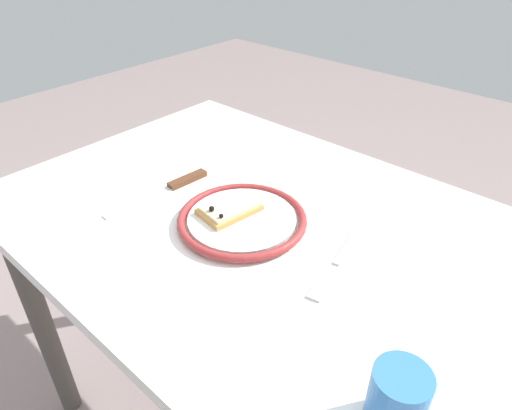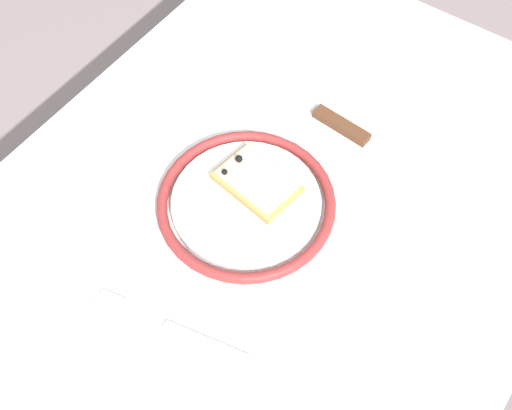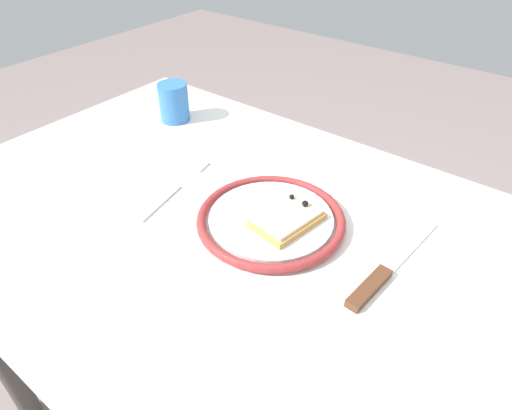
# 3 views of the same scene
# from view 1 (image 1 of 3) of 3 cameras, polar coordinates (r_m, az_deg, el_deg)

# --- Properties ---
(dining_table) EXTENTS (1.09, 0.71, 0.71)m
(dining_table) POSITION_cam_1_polar(r_m,az_deg,el_deg) (0.90, 2.04, -7.78)
(dining_table) COLOR white
(dining_table) RESTS_ON ground_plane
(plate) EXTENTS (0.24, 0.24, 0.02)m
(plate) POSITION_cam_1_polar(r_m,az_deg,el_deg) (0.84, -1.75, -1.81)
(plate) COLOR white
(plate) RESTS_ON dining_table
(pizza_slice_near) EXTENTS (0.09, 0.12, 0.03)m
(pizza_slice_near) POSITION_cam_1_polar(r_m,az_deg,el_deg) (0.84, -3.36, -0.44)
(pizza_slice_near) COLOR tan
(pizza_slice_near) RESTS_ON plate
(knife) EXTENTS (0.04, 0.24, 0.01)m
(knife) POSITION_cam_1_polar(r_m,az_deg,el_deg) (0.96, -9.99, 2.46)
(knife) COLOR silver
(knife) RESTS_ON dining_table
(fork) EXTENTS (0.06, 0.20, 0.00)m
(fork) POSITION_cam_1_polar(r_m,az_deg,el_deg) (0.77, 10.07, -6.99)
(fork) COLOR beige
(fork) RESTS_ON dining_table
(cup) EXTENTS (0.07, 0.07, 0.08)m
(cup) POSITION_cam_1_polar(r_m,az_deg,el_deg) (0.56, 17.14, -22.11)
(cup) COLOR #3372BF
(cup) RESTS_ON dining_table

